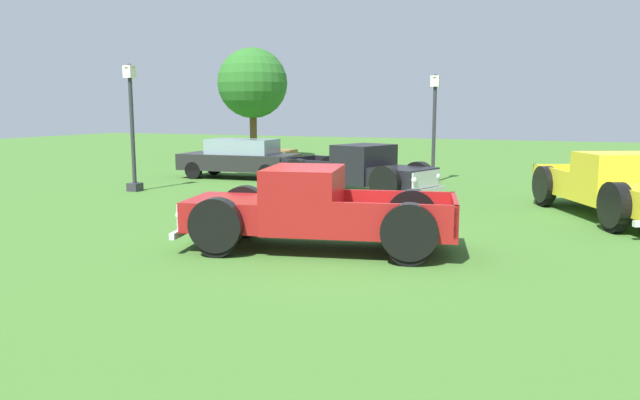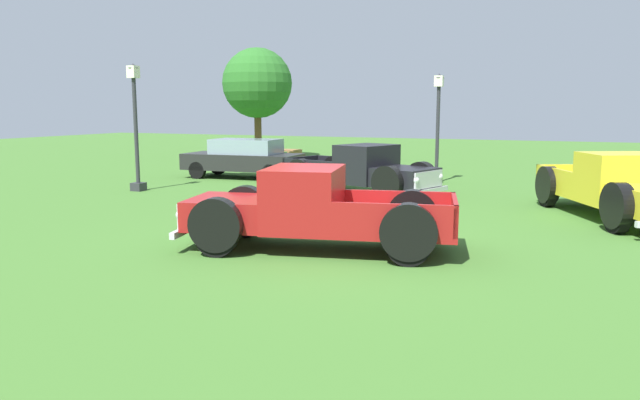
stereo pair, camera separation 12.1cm
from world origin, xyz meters
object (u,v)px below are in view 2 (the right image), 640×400
sedan_distant_a (244,158)px  oak_tree_east (257,83)px  picnic_table (278,156)px  trash_can (344,159)px  pickup_truck_behind_right (623,189)px  pickup_truck_foreground (301,210)px  pickup_truck_behind_left (368,171)px  lamp_post_far (136,125)px  lamp_post_near (438,126)px

sedan_distant_a → oak_tree_east: size_ratio=0.78×
picnic_table → trash_can: bearing=-5.2°
oak_tree_east → picnic_table: bearing=-51.9°
pickup_truck_behind_right → picnic_table: 15.06m
pickup_truck_foreground → pickup_truck_behind_left: 6.89m
pickup_truck_behind_left → sedan_distant_a: bearing=155.8°
sedan_distant_a → lamp_post_far: bearing=-106.2°
pickup_truck_behind_right → oak_tree_east: (-15.91, 12.13, 3.03)m
pickup_truck_foreground → picnic_table: 15.18m
trash_can → oak_tree_east: (-6.33, 4.35, 3.27)m
picnic_table → pickup_truck_foreground: bearing=-61.5°
oak_tree_east → lamp_post_near: bearing=-32.4°
picnic_table → trash_can: size_ratio=1.94×
pickup_truck_behind_right → trash_can: bearing=140.9°
pickup_truck_behind_right → lamp_post_far: (-13.30, -0.23, 1.29)m
pickup_truck_foreground → pickup_truck_behind_right: pickup_truck_behind_right is taller
lamp_post_near → lamp_post_far: bearing=-144.8°
sedan_distant_a → picnic_table: bearing=99.4°
oak_tree_east → pickup_truck_foreground: bearing=-59.1°
pickup_truck_behind_left → lamp_post_far: lamp_post_far is taller
pickup_truck_behind_right → lamp_post_near: lamp_post_near is taller
lamp_post_near → trash_can: (-4.25, 2.38, -1.44)m
trash_can → oak_tree_east: size_ratio=0.17×
lamp_post_near → lamp_post_far: lamp_post_far is taller
pickup_truck_behind_left → sedan_distant_a: size_ratio=1.18×
pickup_truck_behind_left → picnic_table: size_ratio=2.77×
lamp_post_far → picnic_table: bearing=86.0°
pickup_truck_behind_right → picnic_table: (-12.72, 8.06, -0.23)m
pickup_truck_behind_right → lamp_post_far: 13.36m
lamp_post_far → picnic_table: 8.45m
pickup_truck_behind_left → pickup_truck_behind_right: 6.67m
pickup_truck_foreground → lamp_post_near: 10.74m
picnic_table → lamp_post_near: bearing=-19.8°
pickup_truck_foreground → picnic_table: (-7.25, 13.34, -0.21)m
pickup_truck_behind_right → oak_tree_east: 20.23m
pickup_truck_behind_right → lamp_post_far: size_ratio=1.37×
pickup_truck_foreground → lamp_post_far: 9.40m
lamp_post_near → trash_can: bearing=150.8°
trash_can → pickup_truck_behind_right: bearing=-39.1°
trash_can → lamp_post_far: bearing=-115.0°
pickup_truck_behind_left → pickup_truck_behind_right: size_ratio=0.98×
trash_can → pickup_truck_foreground: bearing=-72.6°
lamp_post_far → picnic_table: size_ratio=2.08×
oak_tree_east → pickup_truck_behind_left: bearing=-48.3°
picnic_table → trash_can: 3.16m
lamp_post_near → pickup_truck_behind_left: bearing=-106.8°
lamp_post_far → oak_tree_east: 12.74m
picnic_table → oak_tree_east: 6.10m
pickup_truck_foreground → lamp_post_near: size_ratio=1.39×
pickup_truck_behind_left → oak_tree_east: 14.49m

